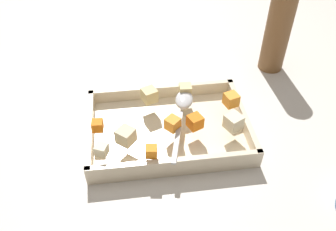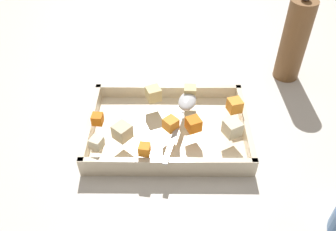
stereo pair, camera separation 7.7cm
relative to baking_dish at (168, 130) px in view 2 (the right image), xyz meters
name	(u,v)px [view 2 (the right image)]	position (x,y,z in m)	size (l,w,h in m)	color
ground_plane	(174,133)	(-0.01, 0.00, -0.01)	(4.00, 4.00, 0.00)	beige
baking_dish	(168,130)	(0.00, 0.00, 0.00)	(0.35, 0.25, 0.05)	beige
carrot_chunk_mid_left	(235,105)	(-0.15, -0.03, 0.05)	(0.03, 0.03, 0.03)	orange
carrot_chunk_heap_side	(144,149)	(0.05, 0.10, 0.04)	(0.02, 0.02, 0.02)	orange
carrot_chunk_rim_edge	(193,124)	(-0.05, 0.03, 0.05)	(0.03, 0.03, 0.03)	orange
carrot_chunk_front_center	(97,119)	(0.15, 0.01, 0.04)	(0.02, 0.02, 0.02)	orange
carrot_chunk_far_left	(171,124)	(-0.01, 0.03, 0.05)	(0.03, 0.03, 0.03)	orange
potato_chunk_corner_ne	(190,92)	(-0.05, -0.08, 0.05)	(0.03, 0.03, 0.03)	#E0CC89
potato_chunk_center	(153,94)	(0.03, -0.07, 0.05)	(0.03, 0.03, 0.03)	#E0CC89
potato_chunk_back_center	(122,132)	(0.09, 0.06, 0.05)	(0.03, 0.03, 0.03)	beige
potato_chunk_under_handle	(232,128)	(-0.13, 0.04, 0.05)	(0.03, 0.03, 0.03)	beige
potato_chunk_mid_right	(97,143)	(0.14, 0.08, 0.04)	(0.02, 0.02, 0.02)	beige
serving_spoon	(186,105)	(-0.04, -0.04, 0.04)	(0.08, 0.22, 0.02)	silver
pepper_mill	(294,40)	(-0.32, -0.23, 0.10)	(0.07, 0.07, 0.24)	brown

